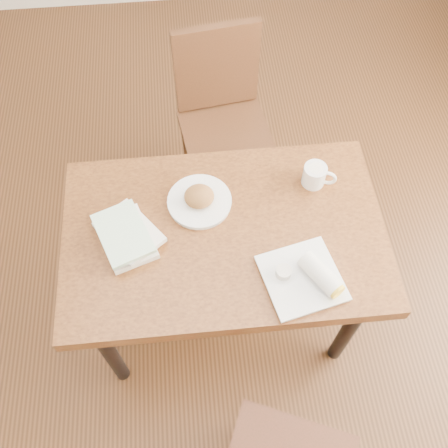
{
  "coord_description": "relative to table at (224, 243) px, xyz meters",
  "views": [
    {
      "loc": [
        -0.09,
        -0.93,
        2.33
      ],
      "look_at": [
        0.0,
        0.0,
        0.8
      ],
      "focal_mm": 40.0,
      "sensor_mm": 36.0,
      "label": 1
    }
  ],
  "objects": [
    {
      "name": "coffee_mug",
      "position": [
        0.37,
        0.19,
        0.14
      ],
      "size": [
        0.13,
        0.09,
        0.09
      ],
      "color": "white",
      "rests_on": "table"
    },
    {
      "name": "plate_burrito",
      "position": [
        0.27,
        -0.23,
        0.11
      ],
      "size": [
        0.31,
        0.31,
        0.09
      ],
      "color": "white",
      "rests_on": "table"
    },
    {
      "name": "chair_far",
      "position": [
        0.07,
        0.79,
        -0.11
      ],
      "size": [
        0.48,
        0.48,
        0.95
      ],
      "color": "#432413",
      "rests_on": "ground"
    },
    {
      "name": "table",
      "position": [
        0.0,
        0.0,
        0.0
      ],
      "size": [
        1.19,
        0.75,
        0.75
      ],
      "color": "brown",
      "rests_on": "ground"
    },
    {
      "name": "room_walls",
      "position": [
        0.0,
        0.0,
        0.97
      ],
      "size": [
        4.02,
        5.02,
        2.8
      ],
      "color": "silver",
      "rests_on": "ground"
    },
    {
      "name": "book_stack",
      "position": [
        -0.35,
        -0.0,
        0.12
      ],
      "size": [
        0.27,
        0.3,
        0.06
      ],
      "color": "white",
      "rests_on": "table"
    },
    {
      "name": "ground",
      "position": [
        0.0,
        0.0,
        -0.67
      ],
      "size": [
        4.0,
        5.0,
        0.01
      ],
      "primitive_type": "cube",
      "color": "#472814",
      "rests_on": "ground"
    },
    {
      "name": "plate_scone",
      "position": [
        -0.08,
        0.13,
        0.11
      ],
      "size": [
        0.25,
        0.25,
        0.08
      ],
      "color": "white",
      "rests_on": "table"
    }
  ]
}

